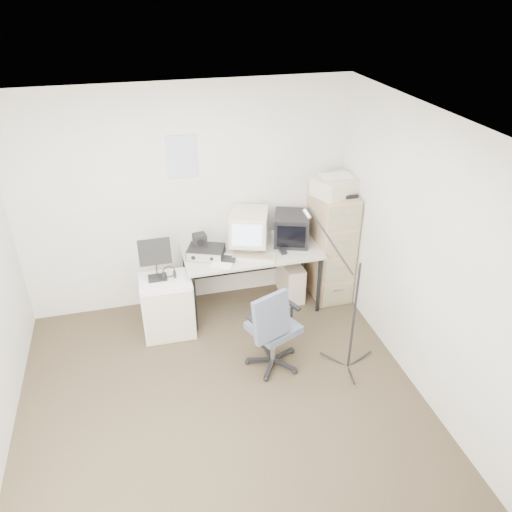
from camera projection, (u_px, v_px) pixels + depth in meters
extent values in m
cube|color=#3A2E1C|center=(224.00, 406.00, 4.50)|extent=(3.60, 3.60, 0.01)
cube|color=white|center=(211.00, 131.00, 3.25)|extent=(3.60, 3.60, 0.01)
cube|color=beige|center=(187.00, 200.00, 5.38)|extent=(3.60, 0.02, 2.50)
cube|color=beige|center=(290.00, 496.00, 2.36)|extent=(3.60, 0.02, 2.50)
cube|color=beige|center=(425.00, 261.00, 4.27)|extent=(0.02, 3.60, 2.50)
cube|color=white|center=(182.00, 156.00, 5.12)|extent=(0.30, 0.02, 0.44)
cube|color=tan|center=(331.00, 245.00, 5.76)|extent=(0.40, 0.60, 1.30)
cube|color=beige|center=(337.00, 186.00, 5.36)|extent=(0.58, 0.50, 0.19)
cube|color=#A1A199|center=(252.00, 278.00, 5.67)|extent=(1.50, 0.70, 0.73)
cube|color=beige|center=(249.00, 230.00, 5.43)|extent=(0.51, 0.53, 0.44)
cube|color=black|center=(292.00, 228.00, 5.57)|extent=(0.49, 0.50, 0.34)
cube|color=beige|center=(276.00, 238.00, 5.56)|extent=(0.10, 0.10, 0.16)
cube|color=beige|center=(253.00, 257.00, 5.34)|extent=(0.50, 0.33, 0.03)
cube|color=black|center=(283.00, 251.00, 5.44)|extent=(0.07, 0.11, 0.03)
cube|color=black|center=(206.00, 252.00, 5.35)|extent=(0.45, 0.39, 0.11)
cube|color=black|center=(200.00, 240.00, 5.33)|extent=(0.15, 0.14, 0.13)
cube|color=white|center=(224.00, 260.00, 5.28)|extent=(0.32, 0.35, 0.02)
cube|color=beige|center=(291.00, 279.00, 5.92)|extent=(0.21, 0.48, 0.44)
cube|color=slate|center=(274.00, 326.00, 4.75)|extent=(0.71, 0.71, 0.94)
cube|color=silver|center=(168.00, 306.00, 5.27)|extent=(0.54, 0.43, 0.66)
cube|color=black|center=(155.00, 259.00, 5.01)|extent=(0.35, 0.24, 0.47)
torus|color=black|center=(169.00, 274.00, 5.11)|extent=(0.17, 0.17, 0.03)
cylinder|color=black|center=(356.00, 302.00, 4.56)|extent=(0.03, 0.03, 1.55)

